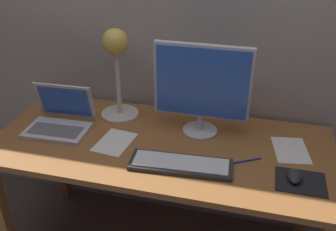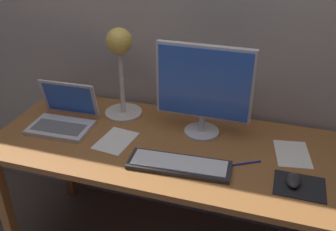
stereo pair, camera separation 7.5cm
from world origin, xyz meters
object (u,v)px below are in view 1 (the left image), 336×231
object	(u,v)px
laptop	(61,116)
desk_lamp	(116,60)
mouse	(294,176)
pen	(246,161)
monitor	(202,86)
keyboard_main	(181,164)

from	to	relation	value
laptop	desk_lamp	bearing A→B (deg)	37.57
laptop	mouse	size ratio (longest dim) A/B	3.22
laptop	pen	xyz separation A→B (m)	(0.92, -0.07, -0.06)
monitor	pen	xyz separation A→B (m)	(0.24, -0.19, -0.25)
keyboard_main	mouse	bearing A→B (deg)	3.30
keyboard_main	mouse	size ratio (longest dim) A/B	4.67
monitor	mouse	distance (m)	0.56
pen	monitor	bearing A→B (deg)	141.78
pen	desk_lamp	bearing A→B (deg)	159.54
monitor	mouse	size ratio (longest dim) A/B	4.69
keyboard_main	pen	distance (m)	0.29
laptop	mouse	xyz separation A→B (m)	(1.12, -0.15, -0.04)
laptop	desk_lamp	distance (m)	0.39
desk_lamp	pen	xyz separation A→B (m)	(0.68, -0.25, -0.31)
keyboard_main	desk_lamp	bearing A→B (deg)	138.73
desk_lamp	pen	world-z (taller)	desk_lamp
laptop	desk_lamp	size ratio (longest dim) A/B	0.66
monitor	desk_lamp	distance (m)	0.45
keyboard_main	laptop	world-z (taller)	laptop
laptop	mouse	world-z (taller)	laptop
monitor	pen	size ratio (longest dim) A/B	3.22
laptop	pen	distance (m)	0.93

